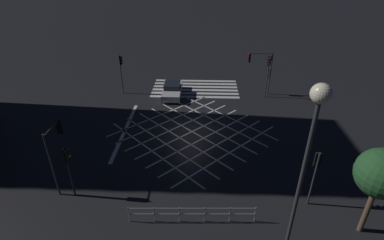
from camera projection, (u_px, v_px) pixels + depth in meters
name	position (u px, v px, depth m)	size (l,w,h in m)	color
ground_plane	(192.00, 132.00, 25.43)	(200.00, 200.00, 0.00)	black
road_markings	(191.00, 106.00, 29.68)	(14.20, 18.85, 0.01)	silver
traffic_light_sw_cross	(269.00, 68.00, 29.92)	(0.36, 0.39, 4.43)	#2D2D30
traffic_light_nw_cross	(316.00, 168.00, 16.93)	(0.36, 0.39, 3.70)	#2D2D30
traffic_light_ne_main	(69.00, 163.00, 17.57)	(0.39, 0.36, 3.51)	#2D2D30
traffic_light_ne_cross	(56.00, 142.00, 18.17)	(0.36, 2.14, 4.44)	#2D2D30
traffic_light_sw_main	(259.00, 64.00, 30.57)	(2.56, 0.36, 4.58)	#2D2D30
traffic_light_se_main	(121.00, 67.00, 30.90)	(0.39, 0.36, 4.16)	#2D2D30
street_lamp_far	(307.00, 153.00, 9.69)	(0.64, 0.64, 10.07)	#2D2D30
street_tree_near	(382.00, 174.00, 14.51)	(2.52, 2.52, 5.22)	brown
waiting_car	(172.00, 90.00, 31.59)	(1.85, 4.62, 1.34)	#B7BABC
pedestrian_railing	(192.00, 213.00, 16.63)	(7.09, 0.32, 1.05)	#9EA0A5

